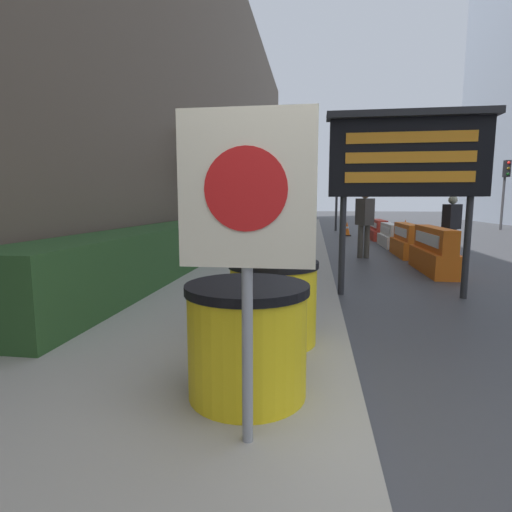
{
  "coord_description": "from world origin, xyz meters",
  "views": [
    {
      "loc": [
        -0.36,
        -1.86,
        1.48
      ],
      "look_at": [
        -1.7,
        7.41,
        0.2
      ],
      "focal_mm": 28.0,
      "sensor_mm": 36.0,
      "label": 1
    }
  ],
  "objects_px": {
    "pedestrian_passerby": "(451,222)",
    "traffic_light_far_side": "(505,180)",
    "jersey_barrier_red_striped": "(378,231)",
    "traffic_cone_mid": "(407,244)",
    "jersey_barrier_orange_far": "(434,253)",
    "message_board": "(408,157)",
    "barrel_drum_foreground": "(247,339)",
    "pedestrian_worker": "(365,218)",
    "barrel_drum_middle": "(273,301)",
    "warning_sign": "(246,213)",
    "traffic_light_near_curb": "(337,173)",
    "jersey_barrier_orange_near": "(406,242)",
    "jersey_barrier_white": "(390,236)",
    "traffic_cone_near": "(347,229)",
    "traffic_cone_far": "(405,229)"
  },
  "relations": [
    {
      "from": "jersey_barrier_orange_far",
      "to": "pedestrian_worker",
      "type": "bearing_deg",
      "value": 121.27
    },
    {
      "from": "pedestrian_passerby",
      "to": "jersey_barrier_white",
      "type": "bearing_deg",
      "value": -106.96
    },
    {
      "from": "jersey_barrier_orange_far",
      "to": "traffic_cone_far",
      "type": "height_order",
      "value": "jersey_barrier_orange_far"
    },
    {
      "from": "warning_sign",
      "to": "traffic_light_near_curb",
      "type": "bearing_deg",
      "value": 85.54
    },
    {
      "from": "barrel_drum_foreground",
      "to": "pedestrian_passerby",
      "type": "relative_size",
      "value": 0.51
    },
    {
      "from": "barrel_drum_middle",
      "to": "pedestrian_passerby",
      "type": "xyz_separation_m",
      "value": [
        3.82,
        7.11,
        0.41
      ]
    },
    {
      "from": "barrel_drum_middle",
      "to": "traffic_light_far_side",
      "type": "distance_m",
      "value": 21.46
    },
    {
      "from": "jersey_barrier_orange_far",
      "to": "message_board",
      "type": "bearing_deg",
      "value": -115.55
    },
    {
      "from": "warning_sign",
      "to": "traffic_cone_mid",
      "type": "distance_m",
      "value": 10.35
    },
    {
      "from": "message_board",
      "to": "jersey_barrier_red_striped",
      "type": "distance_m",
      "value": 9.94
    },
    {
      "from": "jersey_barrier_orange_far",
      "to": "jersey_barrier_red_striped",
      "type": "distance_m",
      "value": 7.36
    },
    {
      "from": "message_board",
      "to": "traffic_light_near_curb",
      "type": "xyz_separation_m",
      "value": [
        -0.27,
        14.18,
        0.75
      ]
    },
    {
      "from": "jersey_barrier_orange_near",
      "to": "jersey_barrier_orange_far",
      "type": "bearing_deg",
      "value": -90.0
    },
    {
      "from": "jersey_barrier_red_striped",
      "to": "traffic_cone_mid",
      "type": "height_order",
      "value": "jersey_barrier_red_striped"
    },
    {
      "from": "jersey_barrier_orange_far",
      "to": "jersey_barrier_orange_near",
      "type": "height_order",
      "value": "jersey_barrier_orange_far"
    },
    {
      "from": "jersey_barrier_orange_far",
      "to": "jersey_barrier_white",
      "type": "relative_size",
      "value": 1.05
    },
    {
      "from": "barrel_drum_middle",
      "to": "pedestrian_worker",
      "type": "bearing_deg",
      "value": 76.77
    },
    {
      "from": "barrel_drum_middle",
      "to": "traffic_cone_far",
      "type": "bearing_deg",
      "value": 73.03
    },
    {
      "from": "jersey_barrier_orange_far",
      "to": "pedestrian_worker",
      "type": "height_order",
      "value": "pedestrian_worker"
    },
    {
      "from": "barrel_drum_middle",
      "to": "jersey_barrier_orange_near",
      "type": "distance_m",
      "value": 8.18
    },
    {
      "from": "pedestrian_passerby",
      "to": "traffic_light_far_side",
      "type": "bearing_deg",
      "value": -152.83
    },
    {
      "from": "jersey_barrier_orange_near",
      "to": "traffic_cone_near",
      "type": "relative_size",
      "value": 2.94
    },
    {
      "from": "message_board",
      "to": "traffic_cone_near",
      "type": "distance_m",
      "value": 11.39
    },
    {
      "from": "barrel_drum_foreground",
      "to": "warning_sign",
      "type": "xyz_separation_m",
      "value": [
        0.09,
        -0.56,
        0.87
      ]
    },
    {
      "from": "message_board",
      "to": "jersey_barrier_orange_near",
      "type": "height_order",
      "value": "message_board"
    },
    {
      "from": "traffic_light_near_curb",
      "to": "pedestrian_worker",
      "type": "bearing_deg",
      "value": -88.85
    },
    {
      "from": "jersey_barrier_red_striped",
      "to": "pedestrian_worker",
      "type": "height_order",
      "value": "pedestrian_worker"
    },
    {
      "from": "pedestrian_passerby",
      "to": "traffic_cone_mid",
      "type": "bearing_deg",
      "value": -88.73
    },
    {
      "from": "jersey_barrier_white",
      "to": "traffic_cone_far",
      "type": "distance_m",
      "value": 3.33
    },
    {
      "from": "traffic_cone_near",
      "to": "traffic_light_near_curb",
      "type": "bearing_deg",
      "value": 96.04
    },
    {
      "from": "warning_sign",
      "to": "traffic_light_near_curb",
      "type": "relative_size",
      "value": 0.45
    },
    {
      "from": "barrel_drum_middle",
      "to": "message_board",
      "type": "xyz_separation_m",
      "value": [
        1.74,
        2.77,
        1.59
      ]
    },
    {
      "from": "jersey_barrier_orange_far",
      "to": "traffic_light_near_curb",
      "type": "xyz_separation_m",
      "value": [
        -1.4,
        11.83,
        2.47
      ]
    },
    {
      "from": "traffic_cone_mid",
      "to": "traffic_light_near_curb",
      "type": "bearing_deg",
      "value": 100.03
    },
    {
      "from": "message_board",
      "to": "traffic_cone_far",
      "type": "distance_m",
      "value": 10.82
    },
    {
      "from": "barrel_drum_foreground",
      "to": "traffic_light_far_side",
      "type": "height_order",
      "value": "traffic_light_far_side"
    },
    {
      "from": "jersey_barrier_red_striped",
      "to": "pedestrian_passerby",
      "type": "height_order",
      "value": "pedestrian_passerby"
    },
    {
      "from": "barrel_drum_foreground",
      "to": "pedestrian_passerby",
      "type": "height_order",
      "value": "pedestrian_passerby"
    },
    {
      "from": "traffic_light_far_side",
      "to": "jersey_barrier_white",
      "type": "bearing_deg",
      "value": -129.46
    },
    {
      "from": "jersey_barrier_white",
      "to": "pedestrian_passerby",
      "type": "relative_size",
      "value": 1.23
    },
    {
      "from": "jersey_barrier_white",
      "to": "jersey_barrier_red_striped",
      "type": "xyz_separation_m",
      "value": [
        -0.0,
        2.4,
        0.01
      ]
    },
    {
      "from": "barrel_drum_middle",
      "to": "traffic_cone_far",
      "type": "relative_size",
      "value": 1.09
    },
    {
      "from": "warning_sign",
      "to": "jersey_barrier_orange_near",
      "type": "distance_m",
      "value": 9.76
    },
    {
      "from": "jersey_barrier_white",
      "to": "jersey_barrier_red_striped",
      "type": "bearing_deg",
      "value": 90.0
    },
    {
      "from": "warning_sign",
      "to": "jersey_barrier_orange_near",
      "type": "xyz_separation_m",
      "value": [
        2.85,
        9.28,
        -1.04
      ]
    },
    {
      "from": "message_board",
      "to": "traffic_light_near_curb",
      "type": "distance_m",
      "value": 14.2
    },
    {
      "from": "barrel_drum_middle",
      "to": "traffic_cone_mid",
      "type": "xyz_separation_m",
      "value": [
        3.02,
        8.22,
        -0.28
      ]
    },
    {
      "from": "jersey_barrier_white",
      "to": "barrel_drum_middle",
      "type": "bearing_deg",
      "value": -105.89
    },
    {
      "from": "jersey_barrier_white",
      "to": "traffic_cone_far",
      "type": "relative_size",
      "value": 2.62
    },
    {
      "from": "jersey_barrier_orange_far",
      "to": "jersey_barrier_red_striped",
      "type": "height_order",
      "value": "jersey_barrier_orange_far"
    }
  ]
}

